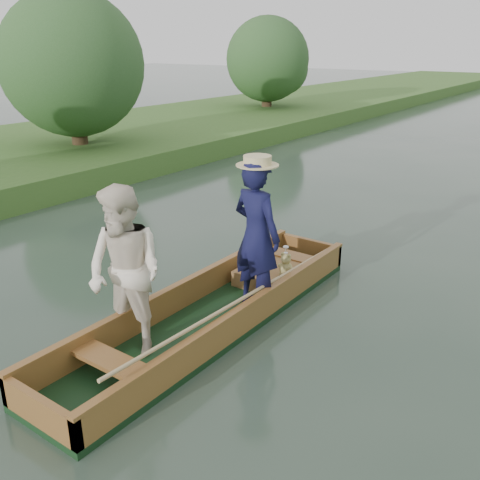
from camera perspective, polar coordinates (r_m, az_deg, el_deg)
The scene contains 3 objects.
ground at distance 6.82m, azimuth -3.00°, elevation -8.95°, with size 120.00×120.00×0.00m, color #283D30.
trees_far at distance 13.91m, azimuth 19.31°, elevation 16.30°, with size 22.89×16.87×4.68m.
punt at distance 6.36m, azimuth -4.90°, elevation -3.76°, with size 1.38×5.00×2.04m.
Camera 1 is at (3.76, -4.59, 3.34)m, focal length 40.00 mm.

